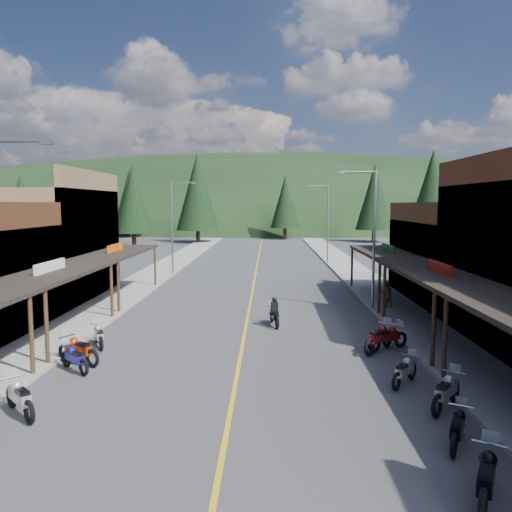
# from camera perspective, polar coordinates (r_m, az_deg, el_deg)

# --- Properties ---
(ground) EXTENTS (220.00, 220.00, 0.00)m
(ground) POSITION_cam_1_polar(r_m,az_deg,el_deg) (21.23, -1.67, -10.76)
(ground) COLOR #38383A
(ground) RESTS_ON ground
(centerline) EXTENTS (0.15, 90.00, 0.01)m
(centerline) POSITION_cam_1_polar(r_m,az_deg,el_deg) (40.77, -0.16, -2.63)
(centerline) COLOR gold
(centerline) RESTS_ON ground
(sidewalk_west) EXTENTS (3.40, 94.00, 0.15)m
(sidewalk_west) POSITION_cam_1_polar(r_m,az_deg,el_deg) (41.91, -12.15, -2.43)
(sidewalk_west) COLOR gray
(sidewalk_west) RESTS_ON ground
(sidewalk_east) EXTENTS (3.40, 94.00, 0.15)m
(sidewalk_east) POSITION_cam_1_polar(r_m,az_deg,el_deg) (41.45, 11.96, -2.52)
(sidewalk_east) COLOR gray
(sidewalk_east) RESTS_ON ground
(shop_west_3) EXTENTS (10.90, 10.20, 8.20)m
(shop_west_3) POSITION_cam_1_polar(r_m,az_deg,el_deg) (35.03, -23.76, 1.23)
(shop_west_3) COLOR brown
(shop_west_3) RESTS_ON ground
(shop_east_3) EXTENTS (10.90, 10.20, 6.20)m
(shop_east_3) POSITION_cam_1_polar(r_m,az_deg,el_deg) (34.22, 23.09, -0.50)
(shop_east_3) COLOR #4C2D16
(shop_east_3) RESTS_ON ground
(streetlight_1) EXTENTS (2.16, 0.18, 8.00)m
(streetlight_1) POSITION_cam_1_polar(r_m,az_deg,el_deg) (43.09, -9.39, 3.71)
(streetlight_1) COLOR gray
(streetlight_1) RESTS_ON ground
(streetlight_2) EXTENTS (2.16, 0.18, 8.00)m
(streetlight_2) POSITION_cam_1_polar(r_m,az_deg,el_deg) (28.94, 13.07, 2.55)
(streetlight_2) COLOR gray
(streetlight_2) RESTS_ON ground
(streetlight_3) EXTENTS (2.16, 0.18, 8.00)m
(streetlight_3) POSITION_cam_1_polar(r_m,az_deg,el_deg) (50.66, 8.06, 4.06)
(streetlight_3) COLOR gray
(streetlight_3) RESTS_ON ground
(ridge_hill) EXTENTS (310.00, 140.00, 60.00)m
(ridge_hill) POSITION_cam_1_polar(r_m,az_deg,el_deg) (155.42, 1.01, 3.74)
(ridge_hill) COLOR black
(ridge_hill) RESTS_ON ground
(pine_0) EXTENTS (5.04, 5.04, 11.00)m
(pine_0) POSITION_cam_1_polar(r_m,az_deg,el_deg) (91.99, -25.26, 5.65)
(pine_0) COLOR black
(pine_0) RESTS_ON ground
(pine_1) EXTENTS (5.88, 5.88, 12.50)m
(pine_1) POSITION_cam_1_polar(r_m,az_deg,el_deg) (93.73, -14.22, 6.50)
(pine_1) COLOR black
(pine_1) RESTS_ON ground
(pine_2) EXTENTS (6.72, 6.72, 14.00)m
(pine_2) POSITION_cam_1_polar(r_m,az_deg,el_deg) (79.10, -6.71, 7.31)
(pine_2) COLOR black
(pine_2) RESTS_ON ground
(pine_3) EXTENTS (5.04, 5.04, 11.00)m
(pine_3) POSITION_cam_1_polar(r_m,az_deg,el_deg) (86.34, 3.35, 6.23)
(pine_3) COLOR black
(pine_3) RESTS_ON ground
(pine_4) EXTENTS (5.88, 5.88, 12.50)m
(pine_4) POSITION_cam_1_polar(r_m,az_deg,el_deg) (82.06, 13.39, 6.62)
(pine_4) COLOR black
(pine_4) RESTS_ON ground
(pine_5) EXTENTS (6.72, 6.72, 14.00)m
(pine_5) POSITION_cam_1_polar(r_m,az_deg,el_deg) (98.00, 21.18, 6.69)
(pine_5) COLOR black
(pine_5) RESTS_ON ground
(pine_7) EXTENTS (5.88, 5.88, 12.50)m
(pine_7) POSITION_cam_1_polar(r_m,az_deg,el_deg) (101.84, -17.67, 6.35)
(pine_7) COLOR black
(pine_7) RESTS_ON ground
(pine_8) EXTENTS (4.48, 4.48, 10.00)m
(pine_8) POSITION_cam_1_polar(r_m,az_deg,el_deg) (64.57, -19.65, 5.52)
(pine_8) COLOR black
(pine_8) RESTS_ON ground
(pine_9) EXTENTS (4.93, 4.93, 10.80)m
(pine_9) POSITION_cam_1_polar(r_m,az_deg,el_deg) (69.19, 20.85, 5.83)
(pine_9) COLOR black
(pine_9) RESTS_ON ground
(pine_10) EXTENTS (5.38, 5.38, 11.60)m
(pine_10) POSITION_cam_1_polar(r_m,az_deg,el_deg) (72.85, -13.88, 6.35)
(pine_10) COLOR black
(pine_10) RESTS_ON ground
(pine_11) EXTENTS (5.82, 5.82, 12.40)m
(pine_11) POSITION_cam_1_polar(r_m,az_deg,el_deg) (61.29, 19.50, 6.65)
(pine_11) COLOR black
(pine_11) RESTS_ON ground
(bike_west_5) EXTENTS (1.99, 2.01, 1.21)m
(bike_west_5) POSITION_cam_1_polar(r_m,az_deg,el_deg) (16.42, -25.40, -14.23)
(bike_west_5) COLOR #AFAFB5
(bike_west_5) RESTS_ON ground
(bike_west_6) EXTENTS (1.84, 1.76, 1.09)m
(bike_west_6) POSITION_cam_1_polar(r_m,az_deg,el_deg) (19.71, -20.04, -10.80)
(bike_west_6) COLOR navy
(bike_west_6) RESTS_ON ground
(bike_west_7) EXTENTS (2.24, 1.70, 1.24)m
(bike_west_7) POSITION_cam_1_polar(r_m,az_deg,el_deg) (20.51, -19.67, -9.93)
(bike_west_7) COLOR #BA350D
(bike_west_7) RESTS_ON ground
(bike_west_8) EXTENTS (1.41, 1.99, 1.09)m
(bike_west_8) POSITION_cam_1_polar(r_m,az_deg,el_deg) (22.66, -17.52, -8.54)
(bike_west_8) COLOR #9E9EA3
(bike_west_8) RESTS_ON ground
(bike_east_3) EXTENTS (1.64, 2.25, 1.23)m
(bike_east_3) POSITION_cam_1_polar(r_m,az_deg,el_deg) (12.04, 24.86, -21.78)
(bike_east_3) COLOR black
(bike_east_3) RESTS_ON ground
(bike_east_4) EXTENTS (1.40, 1.92, 1.06)m
(bike_east_4) POSITION_cam_1_polar(r_m,az_deg,el_deg) (14.24, 22.07, -17.58)
(bike_east_4) COLOR black
(bike_east_4) RESTS_ON ground
(bike_east_5) EXTENTS (1.85, 2.07, 1.20)m
(bike_east_5) POSITION_cam_1_polar(r_m,az_deg,el_deg) (16.38, 20.93, -14.11)
(bike_east_5) COLOR #939398
(bike_east_5) RESTS_ON ground
(bike_east_6) EXTENTS (1.65, 1.90, 1.09)m
(bike_east_6) POSITION_cam_1_polar(r_m,az_deg,el_deg) (17.99, 16.63, -12.32)
(bike_east_6) COLOR #9D9DA2
(bike_east_6) RESTS_ON ground
(bike_east_7) EXTENTS (2.03, 2.27, 1.31)m
(bike_east_7) POSITION_cam_1_polar(r_m,az_deg,el_deg) (21.51, 13.87, -8.90)
(bike_east_7) COLOR maroon
(bike_east_7) RESTS_ON ground
(bike_east_8) EXTENTS (2.15, 1.68, 1.20)m
(bike_east_8) POSITION_cam_1_polar(r_m,az_deg,el_deg) (21.84, 14.82, -8.85)
(bike_east_8) COLOR maroon
(bike_east_8) RESTS_ON ground
(rider_on_bike) EXTENTS (1.00, 2.08, 1.52)m
(rider_on_bike) POSITION_cam_1_polar(r_m,az_deg,el_deg) (25.22, 2.12, -6.63)
(rider_on_bike) COLOR black
(rider_on_bike) RESTS_ON ground
(pedestrian_east_b) EXTENTS (0.88, 0.75, 1.58)m
(pedestrian_east_b) POSITION_cam_1_polar(r_m,az_deg,el_deg) (29.79, 14.69, -4.22)
(pedestrian_east_b) COLOR brown
(pedestrian_east_b) RESTS_ON sidewalk_east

